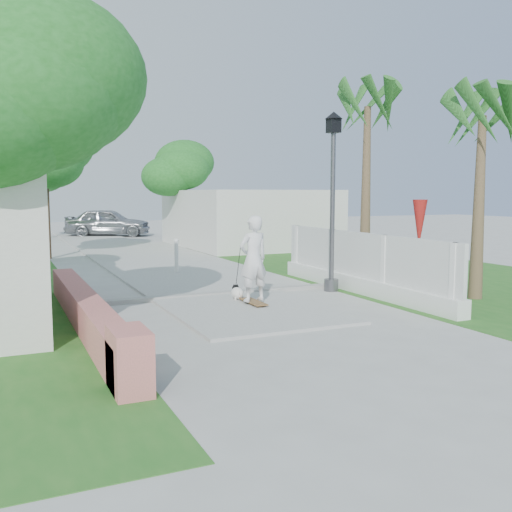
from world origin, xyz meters
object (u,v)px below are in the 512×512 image
bollard (176,255)px  street_lamp (333,194)px  dog (237,292)px  parked_car (108,222)px  patio_umbrella (419,224)px  skateboarder (250,261)px

bollard → street_lamp: bearing=-59.0°
dog → parked_car: parked_car is taller
parked_car → bollard: bearing=-161.6°
street_lamp → parked_car: (-1.82, 21.22, -1.62)m
bollard → patio_umbrella: size_ratio=0.47×
dog → street_lamp: bearing=18.8°
street_lamp → bollard: size_ratio=4.07×
skateboarder → dog: 0.99m
dog → parked_car: 21.57m
patio_umbrella → parked_car: bearing=99.5°
bollard → patio_umbrella: (4.60, -5.50, 1.10)m
bollard → patio_umbrella: patio_umbrella is taller
street_lamp → dog: (-2.71, -0.32, -2.22)m
street_lamp → bollard: (-2.70, 4.50, -1.84)m
bollard → dog: 4.84m
street_lamp → patio_umbrella: size_ratio=1.93×
street_lamp → skateboarder: street_lamp is taller
skateboarder → dog: (-0.07, 0.60, -0.78)m
patio_umbrella → dog: 4.89m
street_lamp → bollard: bearing=121.0°
skateboarder → parked_car: bearing=-100.9°
patio_umbrella → street_lamp: bearing=152.2°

